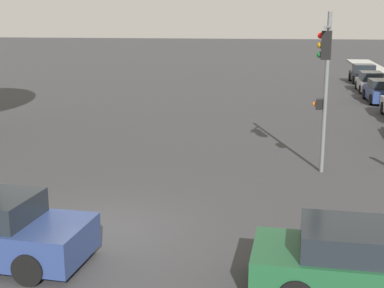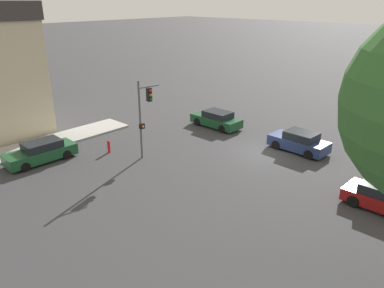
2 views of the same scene
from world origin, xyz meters
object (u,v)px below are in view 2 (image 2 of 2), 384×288
object	(u,v)px
crossing_car_0	(216,119)
parked_car_0	(41,152)
crossing_car_1	(299,142)
traffic_signal	(145,109)
fire_hydrant	(109,146)
crossing_car_2	(383,197)

from	to	relation	value
crossing_car_0	parked_car_0	world-z (taller)	parked_car_0
parked_car_0	crossing_car_1	bearing A→B (deg)	140.50
crossing_car_1	parked_car_0	world-z (taller)	crossing_car_1
crossing_car_0	traffic_signal	bearing A→B (deg)	94.66
traffic_signal	fire_hydrant	xyz separation A→B (m)	(2.57, 1.35, -2.98)
crossing_car_2	fire_hydrant	distance (m)	17.77
crossing_car_1	crossing_car_2	distance (m)	8.29
crossing_car_1	crossing_car_2	size ratio (longest dim) A/B	1.09
crossing_car_2	parked_car_0	xyz separation A→B (m)	(19.06, 9.25, 0.03)
traffic_signal	crossing_car_0	distance (m)	8.82
traffic_signal	crossing_car_2	size ratio (longest dim) A/B	1.37
parked_car_0	crossing_car_0	bearing A→B (deg)	165.30
fire_hydrant	parked_car_0	bearing A→B (deg)	62.67
fire_hydrant	crossing_car_2	bearing A→B (deg)	-162.88
crossing_car_1	parked_car_0	distance (m)	18.06
traffic_signal	crossing_car_0	world-z (taller)	traffic_signal
crossing_car_2	fire_hydrant	world-z (taller)	crossing_car_2
crossing_car_1	fire_hydrant	xyz separation A→B (m)	(9.89, 9.52, -0.22)
crossing_car_0	fire_hydrant	bearing A→B (deg)	79.12
parked_car_0	traffic_signal	bearing A→B (deg)	141.06
crossing_car_0	crossing_car_1	world-z (taller)	crossing_car_1
crossing_car_2	fire_hydrant	bearing A→B (deg)	-161.99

